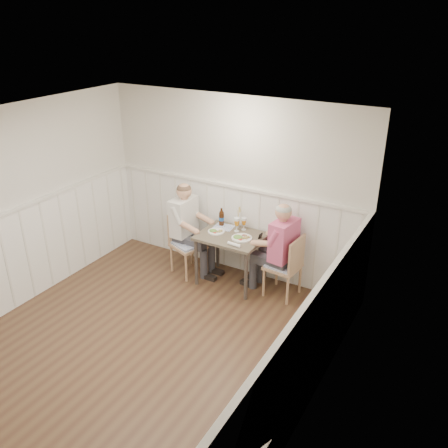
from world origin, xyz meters
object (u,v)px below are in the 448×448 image
object	(u,v)px
chair_right	(287,264)
diner_cream	(186,234)
chair_left	(186,241)
dining_table	(231,242)
man_in_pink	(280,257)
beer_bottle	(222,218)
grass_vase	(238,218)

from	to	relation	value
chair_right	diner_cream	xyz separation A→B (m)	(-1.59, -0.04, 0.09)
chair_left	diner_cream	distance (m)	0.11
chair_left	dining_table	bearing A→B (deg)	3.56
dining_table	chair_right	size ratio (longest dim) A/B	0.98
man_in_pink	beer_bottle	xyz separation A→B (m)	(-1.01, 0.16, 0.29)
chair_left	man_in_pink	world-z (taller)	man_in_pink
diner_cream	grass_vase	size ratio (longest dim) A/B	3.98
chair_right	beer_bottle	world-z (taller)	beer_bottle
grass_vase	beer_bottle	bearing A→B (deg)	-169.79
diner_cream	beer_bottle	size ratio (longest dim) A/B	5.24
dining_table	man_in_pink	xyz separation A→B (m)	(0.72, 0.06, -0.07)
chair_left	chair_right	bearing A→B (deg)	3.69
beer_bottle	grass_vase	xyz separation A→B (m)	(0.24, 0.04, 0.04)
diner_cream	man_in_pink	bearing A→B (deg)	1.63
chair_left	beer_bottle	size ratio (longest dim) A/B	3.50
man_in_pink	grass_vase	world-z (taller)	man_in_pink
dining_table	chair_right	xyz separation A→B (m)	(0.82, 0.05, -0.16)
grass_vase	dining_table	bearing A→B (deg)	-82.06
chair_right	beer_bottle	distance (m)	1.18
dining_table	beer_bottle	bearing A→B (deg)	141.81
dining_table	diner_cream	distance (m)	0.77
dining_table	diner_cream	xyz separation A→B (m)	(-0.77, 0.02, -0.06)
chair_left	beer_bottle	distance (m)	0.63
man_in_pink	grass_vase	xyz separation A→B (m)	(-0.76, 0.21, 0.33)
chair_right	diner_cream	size ratio (longest dim) A/B	0.65
dining_table	beer_bottle	distance (m)	0.42
chair_left	beer_bottle	world-z (taller)	beer_bottle
chair_right	beer_bottle	bearing A→B (deg)	171.42
dining_table	chair_right	world-z (taller)	chair_right
chair_right	grass_vase	bearing A→B (deg)	166.24
chair_left	diner_cream	xyz separation A→B (m)	(-0.04, 0.06, 0.08)
dining_table	beer_bottle	size ratio (longest dim) A/B	3.36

